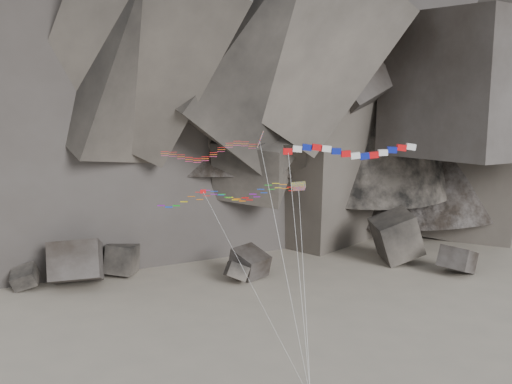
{
  "coord_description": "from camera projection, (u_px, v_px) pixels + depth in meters",
  "views": [
    {
      "loc": [
        -5.21,
        -55.33,
        27.87
      ],
      "look_at": [
        2.74,
        6.0,
        17.22
      ],
      "focal_mm": 45.0,
      "sensor_mm": 36.0,
      "label": 1
    }
  ],
  "objects": [
    {
      "name": "boulder_field",
      "position": [
        177.0,
        260.0,
        92.34
      ],
      "size": [
        81.92,
        14.02,
        8.72
      ],
      "color": "#47423F",
      "rests_on": "ground"
    },
    {
      "name": "headland",
      "position": [
        198.0,
        6.0,
        120.75
      ],
      "size": [
        110.0,
        70.0,
        84.0
      ],
      "primitive_type": null,
      "color": "#5D544C",
      "rests_on": "ground"
    },
    {
      "name": "banner_kite",
      "position": [
        350.0,
        152.0,
        56.01
      ],
      "size": [
        11.63,
        6.13,
        21.13
      ],
      "rotation": [
        0.0,
        0.0,
        -0.11
      ],
      "color": "red",
      "rests_on": "ground"
    },
    {
      "name": "pennant_kite",
      "position": [
        225.0,
        235.0,
        56.61
      ],
      "size": [
        8.79,
        7.42,
        16.93
      ],
      "rotation": [
        0.0,
        0.0,
        0.2
      ],
      "color": "red",
      "rests_on": "ground"
    },
    {
      "name": "delta_kite",
      "position": [
        206.0,
        151.0,
        58.26
      ],
      "size": [
        12.63,
        10.09,
        22.17
      ],
      "rotation": [
        0.0,
        0.0,
        -0.13
      ],
      "color": "red",
      "rests_on": "ground"
    },
    {
      "name": "parafoil_kite",
      "position": [
        224.0,
        195.0,
        59.29
      ],
      "size": [
        14.16,
        9.42,
        17.38
      ],
      "rotation": [
        0.0,
        0.0,
        -0.31
      ],
      "color": "#EAF40D",
      "rests_on": "ground"
    }
  ]
}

